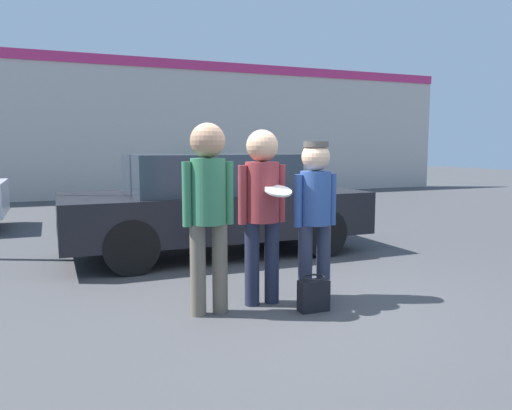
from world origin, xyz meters
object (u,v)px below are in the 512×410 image
at_px(person_right, 315,206).
at_px(shrub, 206,178).
at_px(person_left, 208,200).
at_px(person_middle_with_frisbee, 262,200).
at_px(handbag, 314,294).
at_px(parked_car_near, 213,203).

relative_size(person_right, shrub, 1.35).
xyz_separation_m(person_left, person_middle_with_frisbee, (0.59, 0.09, -0.04)).
height_order(person_left, person_middle_with_frisbee, person_left).
xyz_separation_m(person_middle_with_frisbee, handbag, (0.38, -0.41, -0.90)).
distance_m(person_middle_with_frisbee, handbag, 1.06).
bearing_deg(person_right, parked_car_near, 96.67).
xyz_separation_m(person_left, person_right, (1.19, 0.06, -0.11)).
height_order(person_left, parked_car_near, person_left).
xyz_separation_m(person_middle_with_frisbee, person_right, (0.59, -0.03, -0.08)).
distance_m(person_left, parked_car_near, 2.81).
height_order(person_middle_with_frisbee, shrub, person_middle_with_frisbee).
relative_size(person_left, person_right, 1.10).
bearing_deg(parked_car_near, person_left, -108.54).
relative_size(person_left, handbag, 5.26).
distance_m(person_middle_with_frisbee, shrub, 11.15).
bearing_deg(person_middle_with_frisbee, person_right, -2.75).
height_order(person_middle_with_frisbee, handbag, person_middle_with_frisbee).
distance_m(person_left, person_middle_with_frisbee, 0.60).
height_order(parked_car_near, shrub, parked_car_near).
bearing_deg(handbag, person_left, 162.03).
bearing_deg(person_left, parked_car_near, 71.46).
xyz_separation_m(person_middle_with_frisbee, shrub, (2.65, 10.82, -0.46)).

